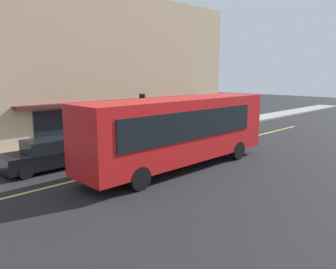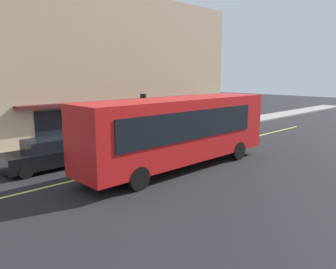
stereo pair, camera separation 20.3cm
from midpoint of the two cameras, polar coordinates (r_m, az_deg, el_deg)
ground at (r=17.42m, az=-4.72°, el=-5.10°), size 120.00×120.00×0.00m
sidewalk at (r=21.29m, az=-13.25°, el=-2.27°), size 80.00×2.47×0.15m
lane_centre_stripe at (r=17.42m, az=-4.72°, el=-5.09°), size 36.00×0.16×0.01m
storefront_building at (r=27.43m, az=-13.51°, el=11.15°), size 22.26×9.35×10.28m
bus at (r=16.27m, az=1.70°, el=0.99°), size 11.13×2.60×3.50m
traffic_light at (r=22.43m, az=-4.67°, el=4.97°), size 0.30×0.52×3.20m
car_black at (r=17.33m, az=-20.41°, el=-3.28°), size 4.31×1.89×1.52m
pedestrian_at_corner at (r=27.67m, az=5.98°, el=3.33°), size 0.34×0.34×1.83m
pedestrian_waiting at (r=24.65m, az=0.69°, el=2.43°), size 0.34×0.34×1.78m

